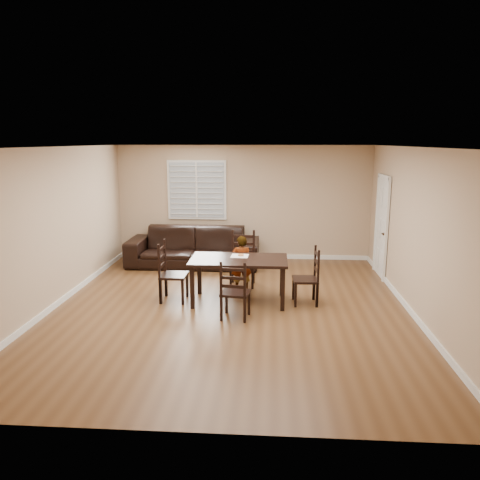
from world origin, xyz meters
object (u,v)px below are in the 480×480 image
Objects in this scene: chair_right at (312,278)px; dining_table at (239,263)px; chair_far at (234,294)px; sofa at (194,247)px; chair_near at (243,260)px; chair_left at (167,274)px; child at (241,264)px; donut at (241,255)px.

dining_table is at bearing -92.94° from chair_right.
dining_table is 0.92m from chair_far.
chair_far is at bearing -69.78° from sofa.
dining_table is at bearing -89.42° from chair_near.
sofa is at bearing -62.11° from chair_far.
dining_table is at bearing -89.47° from chair_left.
chair_near is at bearing -82.60° from chair_far.
child reaches higher than chair_right.
chair_left is 2.40m from sofa.
chair_left reaches higher than donut.
child is at bearing -64.10° from chair_left.
chair_right reaches higher than chair_far.
chair_left is 1.42m from child.
child is 10.14× the size of donut.
chair_right is 1.32m from donut.
chair_left is at bearing 179.94° from dining_table.
child is at bearing -82.71° from chair_far.
sofa is (-1.21, 2.40, -0.27)m from dining_table.
child is at bearing 92.77° from donut.
chair_near is 0.37× the size of sofa.
dining_table is 0.57× the size of sofa.
chair_right is (2.56, 0.00, -0.03)m from chair_left.
chair_far is at bearing -89.86° from chair_near.
chair_near is 1.96m from chair_far.
sofa is (0.08, 2.40, -0.05)m from chair_left.
donut is (-1.26, 0.18, 0.36)m from chair_right.
chair_left reaches higher than chair_far.
chair_near is (0.00, 1.08, -0.21)m from dining_table.
chair_near reaches higher than child.
child is 0.50m from donut.
dining_table is 1.57× the size of child.
chair_left is (-1.29, 0.00, -0.21)m from dining_table.
chair_far is 9.20× the size of donut.
child is at bearing -118.50° from chair_right.
dining_table is at bearing -83.14° from chair_far.
chair_left is at bearing -26.97° from chair_far.
donut is at bearing -88.08° from chair_near.
chair_far reaches higher than dining_table.
donut is at bearing -81.24° from chair_left.
donut is at bearing -84.07° from chair_far.
sofa is at bearing 119.00° from donut.
child is 2.17m from sofa.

